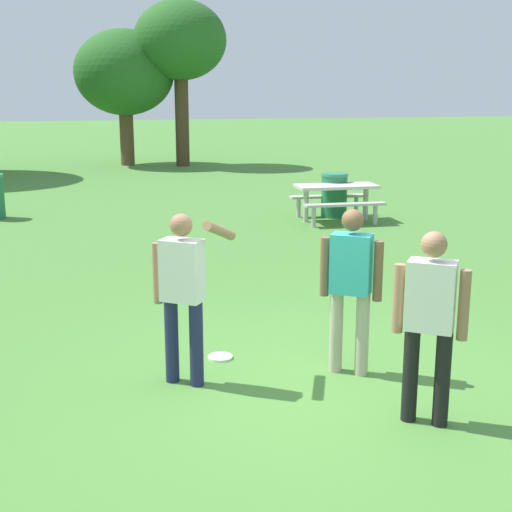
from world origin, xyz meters
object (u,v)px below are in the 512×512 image
person_catcher (183,286)px  person_bystander (351,281)px  frisbee (220,357)px  tree_slender_mid (180,42)px  trash_can_further_along (334,195)px  picnic_table_near (336,195)px  tree_far_right (124,73)px  person_thrower (430,316)px

person_catcher → person_bystander: (1.60, -0.15, -0.02)m
frisbee → tree_slender_mid: bearing=82.7°
person_bystander → trash_can_further_along: (2.92, 8.31, -0.46)m
picnic_table_near → tree_slender_mid: tree_slender_mid is taller
tree_far_right → person_thrower: bearing=-87.6°
person_catcher → tree_slender_mid: 20.00m
person_catcher → person_thrower: bearing=-35.9°
person_catcher → tree_far_right: bearing=87.4°
trash_can_further_along → tree_slender_mid: size_ratio=0.17×
person_catcher → tree_far_right: (0.93, 20.27, 2.33)m
person_catcher → person_bystander: bearing=-5.5°
frisbee → picnic_table_near: bearing=61.1°
person_thrower → picnic_table_near: bearing=74.1°
person_thrower → picnic_table_near: person_thrower is taller
person_thrower → frisbee: (-1.38, 1.85, -0.93)m
person_catcher → tree_slender_mid: tree_slender_mid is taller
picnic_table_near → trash_can_further_along: 0.49m
person_thrower → tree_far_right: size_ratio=0.34×
person_bystander → trash_can_further_along: bearing=70.6°
tree_slender_mid → tree_far_right: bearing=158.5°
frisbee → picnic_table_near: size_ratio=0.15×
person_catcher → trash_can_further_along: 9.34m
person_catcher → frisbee: (0.44, 0.53, -0.95)m
picnic_table_near → person_bystander: bearing=-109.6°
person_thrower → frisbee: 2.49m
trash_can_further_along → tree_far_right: 12.94m
trash_can_further_along → tree_slender_mid: bearing=98.3°
person_thrower → tree_far_right: tree_far_right is taller
picnic_table_near → frisbee: bearing=-118.9°
person_bystander → tree_slender_mid: bearing=86.3°
person_catcher → picnic_table_near: 8.86m
picnic_table_near → tree_slender_mid: size_ratio=0.30×
person_bystander → trash_can_further_along: person_bystander is taller
person_catcher → frisbee: 1.17m
picnic_table_near → tree_slender_mid: bearing=97.3°
tree_far_right → tree_slender_mid: 2.34m
person_bystander → picnic_table_near: bearing=70.4°
person_thrower → tree_far_right: (-0.89, 21.59, 2.35)m
frisbee → person_thrower: bearing=-53.3°
person_bystander → frisbee: size_ratio=6.38×
person_bystander → picnic_table_near: 8.33m
person_thrower → tree_slender_mid: bearing=87.1°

